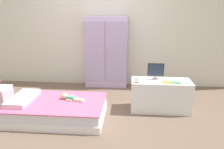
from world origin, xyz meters
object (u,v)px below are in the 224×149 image
Objects in this scene: bed at (57,110)px; doll at (68,97)px; book_orange at (167,82)px; book_green at (176,83)px; wardrobe at (106,53)px; tv_monitor at (156,70)px; rocking_horse_toy at (137,80)px; tv_stand at (160,95)px; nightstand at (0,100)px.

doll reaches higher than bed.
book_orange is 0.77× the size of book_green.
doll is 1.50m from wardrobe.
doll is 1.45m from tv_monitor.
rocking_horse_toy is 0.85× the size of book_orange.
tv_monitor is (0.92, -0.99, -0.08)m from wardrobe.
book_orange is at bearing 10.67° from bed.
doll is at bearing 31.97° from bed.
tv_stand is at bearing -36.79° from tv_monitor.
doll is 1.14m from nightstand.
tv_monitor is 0.37m from book_green.
book_green is (1.22, -1.15, -0.22)m from wardrobe.
book_green is at bearing -28.20° from tv_monitor.
rocking_horse_toy is (0.61, -1.19, -0.18)m from wardrobe.
tv_stand is at bearing 14.22° from bed.
book_green is (1.65, 0.22, 0.21)m from doll.
bed is 0.99m from nightstand.
bed is at bearing -169.33° from book_orange.
book_orange reaches higher than nightstand.
tv_monitor reaches higher than tv_stand.
tv_monitor is 0.27m from book_orange.
book_green reaches higher than bed.
book_green reaches higher than book_orange.
tv_monitor is at bearing 151.80° from book_green.
doll is 1.48m from tv_stand.
nightstand is 4.07× the size of rocking_horse_toy.
book_orange is (2.65, 0.20, 0.31)m from nightstand.
doll is 0.92× the size of nightstand.
wardrobe reaches higher than book_orange.
book_green reaches higher than doll.
wardrobe is 1.60m from book_orange.
nightstand is 2.60m from tv_stand.
nightstand is at bearing -139.27° from wardrobe.
book_orange is (1.67, 0.32, 0.38)m from bed.
book_green is (0.21, -0.09, 0.26)m from tv_stand.
doll is 2.45× the size of book_green.
doll is 0.26× the size of wardrobe.
bed is 3.73× the size of doll.
rocking_horse_toy is (1.20, 0.27, 0.42)m from bed.
nightstand is at bearing 179.13° from doll.
wardrobe is 12.05× the size of book_orange.
nightstand is at bearing 173.36° from bed.
tv_monitor is at bearing 143.21° from tv_stand.
nightstand is at bearing -175.66° from book_orange.
doll is at bearing -170.37° from rocking_horse_toy.
rocking_horse_toy reaches higher than book_orange.
rocking_horse_toy is at bearing 4.21° from nightstand.
wardrobe is at bearing 133.59° from tv_stand.
doll is 0.41× the size of tv_stand.
rocking_horse_toy is at bearing -175.08° from book_orange.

